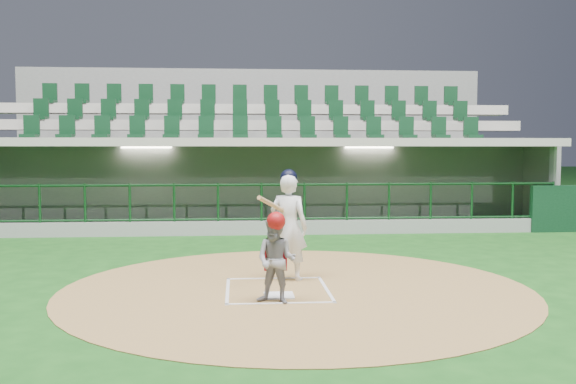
# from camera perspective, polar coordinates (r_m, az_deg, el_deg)

# --- Properties ---
(ground) EXTENTS (120.00, 120.00, 0.00)m
(ground) POSITION_cam_1_polar(r_m,az_deg,el_deg) (10.13, -1.07, -8.40)
(ground) COLOR #124113
(ground) RESTS_ON ground
(dirt_circle) EXTENTS (7.20, 7.20, 0.01)m
(dirt_circle) POSITION_cam_1_polar(r_m,az_deg,el_deg) (9.96, 0.74, -8.58)
(dirt_circle) COLOR brown
(dirt_circle) RESTS_ON ground
(home_plate) EXTENTS (0.43, 0.43, 0.02)m
(home_plate) POSITION_cam_1_polar(r_m,az_deg,el_deg) (9.45, -0.81, -9.17)
(home_plate) COLOR white
(home_plate) RESTS_ON dirt_circle
(batter_box_chalk) EXTENTS (1.55, 1.80, 0.01)m
(batter_box_chalk) POSITION_cam_1_polar(r_m,az_deg,el_deg) (9.84, -0.96, -8.67)
(batter_box_chalk) COLOR silver
(batter_box_chalk) RESTS_ON ground
(dugout_structure) EXTENTS (16.40, 3.70, 3.00)m
(dugout_structure) POSITION_cam_1_polar(r_m,az_deg,el_deg) (17.77, -2.29, 0.07)
(dugout_structure) COLOR slate
(dugout_structure) RESTS_ON ground
(seating_deck) EXTENTS (17.00, 6.72, 5.15)m
(seating_deck) POSITION_cam_1_polar(r_m,az_deg,el_deg) (20.81, -2.89, 1.93)
(seating_deck) COLOR slate
(seating_deck) RESTS_ON ground
(batter) EXTENTS (0.91, 0.96, 1.81)m
(batter) POSITION_cam_1_polar(r_m,az_deg,el_deg) (10.44, 0.05, -2.92)
(batter) COLOR white
(batter) RESTS_ON dirt_circle
(catcher) EXTENTS (0.71, 0.64, 1.28)m
(catcher) POSITION_cam_1_polar(r_m,az_deg,el_deg) (8.93, -1.06, -5.92)
(catcher) COLOR gray
(catcher) RESTS_ON dirt_circle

